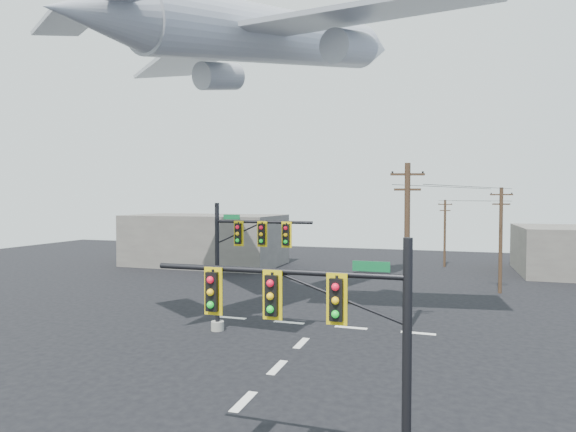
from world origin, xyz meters
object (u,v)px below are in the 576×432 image
(utility_pole_c, at_px, (445,232))
(utility_pole_b, at_px, (501,238))
(signal_mast_near, at_px, (336,351))
(utility_pole_a, at_px, (407,244))
(signal_mast_far, at_px, (239,260))
(airliner, at_px, (279,38))

(utility_pole_c, bearing_deg, utility_pole_b, -56.57)
(signal_mast_near, height_order, utility_pole_a, utility_pole_a)
(signal_mast_far, relative_size, utility_pole_b, 0.86)
(signal_mast_near, distance_m, airliner, 25.91)
(signal_mast_near, bearing_deg, utility_pole_a, 88.01)
(utility_pole_b, height_order, airliner, airliner)
(signal_mast_far, distance_m, utility_pole_c, 34.85)
(signal_mast_far, height_order, airliner, airliner)
(utility_pole_a, xyz_separation_m, utility_pole_b, (6.61, 14.58, -0.60))
(signal_mast_near, relative_size, signal_mast_far, 0.96)
(signal_mast_near, relative_size, utility_pole_b, 0.83)
(utility_pole_b, xyz_separation_m, utility_pole_c, (-4.41, 15.11, -0.55))
(signal_mast_far, xyz_separation_m, utility_pole_b, (16.00, 17.75, 0.36))
(utility_pole_c, bearing_deg, signal_mast_near, -76.26)
(utility_pole_a, xyz_separation_m, utility_pole_c, (2.20, 29.69, -1.15))
(signal_mast_near, relative_size, airliner, 0.23)
(signal_mast_near, height_order, airliner, airliner)
(signal_mast_far, relative_size, utility_pole_c, 0.98)
(utility_pole_b, distance_m, utility_pole_c, 15.75)
(signal_mast_far, height_order, utility_pole_b, utility_pole_b)
(airliner, bearing_deg, utility_pole_a, -86.24)
(signal_mast_near, height_order, signal_mast_far, signal_mast_far)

